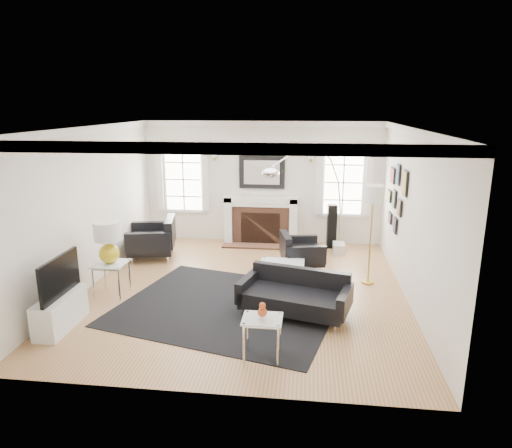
# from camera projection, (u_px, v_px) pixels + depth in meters

# --- Properties ---
(floor) EXTENTS (6.00, 6.00, 0.00)m
(floor) POSITION_uv_depth(u_px,v_px,m) (244.00, 290.00, 8.03)
(floor) COLOR olive
(floor) RESTS_ON ground
(back_wall) EXTENTS (5.50, 0.04, 2.80)m
(back_wall) POSITION_uv_depth(u_px,v_px,m) (262.00, 183.00, 10.55)
(back_wall) COLOR silver
(back_wall) RESTS_ON floor
(front_wall) EXTENTS (5.50, 0.04, 2.80)m
(front_wall) POSITION_uv_depth(u_px,v_px,m) (203.00, 277.00, 4.79)
(front_wall) COLOR silver
(front_wall) RESTS_ON floor
(left_wall) EXTENTS (0.04, 6.00, 2.80)m
(left_wall) POSITION_uv_depth(u_px,v_px,m) (88.00, 208.00, 7.98)
(left_wall) COLOR silver
(left_wall) RESTS_ON floor
(right_wall) EXTENTS (0.04, 6.00, 2.80)m
(right_wall) POSITION_uv_depth(u_px,v_px,m) (412.00, 217.00, 7.36)
(right_wall) COLOR silver
(right_wall) RESTS_ON floor
(ceiling) EXTENTS (5.50, 6.00, 0.02)m
(ceiling) POSITION_uv_depth(u_px,v_px,m) (243.00, 127.00, 7.31)
(ceiling) COLOR white
(ceiling) RESTS_ON back_wall
(crown_molding) EXTENTS (5.50, 6.00, 0.12)m
(crown_molding) POSITION_uv_depth(u_px,v_px,m) (243.00, 131.00, 7.33)
(crown_molding) COLOR white
(crown_molding) RESTS_ON back_wall
(fireplace) EXTENTS (1.70, 0.69, 1.11)m
(fireplace) POSITION_uv_depth(u_px,v_px,m) (261.00, 221.00, 10.57)
(fireplace) COLOR white
(fireplace) RESTS_ON floor
(mantel_mirror) EXTENTS (1.05, 0.07, 0.75)m
(mantel_mirror) POSITION_uv_depth(u_px,v_px,m) (262.00, 172.00, 10.44)
(mantel_mirror) COLOR black
(mantel_mirror) RESTS_ON back_wall
(window_left) EXTENTS (1.24, 0.15, 1.62)m
(window_left) POSITION_uv_depth(u_px,v_px,m) (184.00, 179.00, 10.69)
(window_left) COLOR white
(window_left) RESTS_ON back_wall
(window_right) EXTENTS (1.24, 0.15, 1.62)m
(window_right) POSITION_uv_depth(u_px,v_px,m) (343.00, 182.00, 10.28)
(window_right) COLOR white
(window_right) RESTS_ON back_wall
(gallery_wall) EXTENTS (0.04, 1.73, 1.29)m
(gallery_wall) POSITION_uv_depth(u_px,v_px,m) (396.00, 194.00, 8.58)
(gallery_wall) COLOR black
(gallery_wall) RESTS_ON right_wall
(tv_unit) EXTENTS (0.35, 1.00, 1.09)m
(tv_unit) POSITION_uv_depth(u_px,v_px,m) (60.00, 307.00, 6.58)
(tv_unit) COLOR white
(tv_unit) RESTS_ON floor
(area_rug) EXTENTS (3.93, 3.52, 0.01)m
(area_rug) POSITION_uv_depth(u_px,v_px,m) (228.00, 306.00, 7.36)
(area_rug) COLOR black
(area_rug) RESTS_ON floor
(sofa) EXTENTS (1.82, 1.17, 0.55)m
(sofa) POSITION_uv_depth(u_px,v_px,m) (295.00, 295.00, 7.04)
(sofa) COLOR black
(sofa) RESTS_ON floor
(armchair_left) EXTENTS (1.12, 1.21, 0.70)m
(armchair_left) POSITION_uv_depth(u_px,v_px,m) (155.00, 240.00, 9.63)
(armchair_left) COLOR black
(armchair_left) RESTS_ON floor
(armchair_right) EXTENTS (0.94, 1.01, 0.59)m
(armchair_right) POSITION_uv_depth(u_px,v_px,m) (299.00, 252.00, 9.02)
(armchair_right) COLOR black
(armchair_right) RESTS_ON floor
(coffee_table) EXTENTS (0.80, 0.80, 0.35)m
(coffee_table) POSITION_uv_depth(u_px,v_px,m) (282.00, 266.00, 8.24)
(coffee_table) COLOR silver
(coffee_table) RESTS_ON floor
(side_table_left) EXTENTS (0.53, 0.53, 0.58)m
(side_table_left) POSITION_uv_depth(u_px,v_px,m) (111.00, 269.00, 7.67)
(side_table_left) COLOR silver
(side_table_left) RESTS_ON floor
(nesting_table) EXTENTS (0.50, 0.42, 0.55)m
(nesting_table) POSITION_uv_depth(u_px,v_px,m) (262.00, 327.00, 5.76)
(nesting_table) COLOR silver
(nesting_table) RESTS_ON floor
(gourd_lamp) EXTENTS (0.45, 0.45, 0.71)m
(gourd_lamp) POSITION_uv_depth(u_px,v_px,m) (108.00, 240.00, 7.54)
(gourd_lamp) COLOR gold
(gourd_lamp) RESTS_ON side_table_left
(orange_vase) EXTENTS (0.12, 0.12, 0.19)m
(orange_vase) POSITION_uv_depth(u_px,v_px,m) (262.00, 310.00, 5.70)
(orange_vase) COLOR #B34517
(orange_vase) RESTS_ON nesting_table
(arc_floor_lamp) EXTENTS (1.72, 1.59, 2.43)m
(arc_floor_lamp) POSITION_uv_depth(u_px,v_px,m) (308.00, 198.00, 9.22)
(arc_floor_lamp) COLOR silver
(arc_floor_lamp) RESTS_ON floor
(stick_floor_lamp) EXTENTS (0.37, 0.37, 1.81)m
(stick_floor_lamp) POSITION_uv_depth(u_px,v_px,m) (373.00, 199.00, 7.93)
(stick_floor_lamp) COLOR gold
(stick_floor_lamp) RESTS_ON floor
(speaker_tower) EXTENTS (0.22, 0.22, 1.00)m
(speaker_tower) POSITION_uv_depth(u_px,v_px,m) (332.00, 226.00, 10.26)
(speaker_tower) COLOR black
(speaker_tower) RESTS_ON floor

